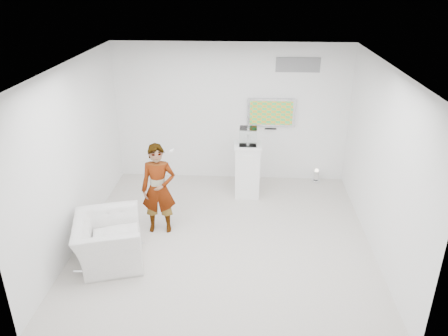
# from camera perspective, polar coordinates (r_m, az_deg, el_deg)

# --- Properties ---
(room) EXTENTS (5.01, 5.01, 3.00)m
(room) POSITION_cam_1_polar(r_m,az_deg,el_deg) (7.09, 0.10, 1.21)
(room) COLOR beige
(room) RESTS_ON ground
(tv) EXTENTS (1.00, 0.08, 0.60)m
(tv) POSITION_cam_1_polar(r_m,az_deg,el_deg) (9.38, 6.18, 7.23)
(tv) COLOR #BABABE
(tv) RESTS_ON room
(logo_decal) EXTENTS (0.90, 0.02, 0.30)m
(logo_decal) POSITION_cam_1_polar(r_m,az_deg,el_deg) (9.22, 9.64, 13.14)
(logo_decal) COLOR slate
(logo_decal) RESTS_ON room
(person) EXTENTS (0.63, 0.44, 1.64)m
(person) POSITION_cam_1_polar(r_m,az_deg,el_deg) (7.68, -8.54, -2.74)
(person) COLOR white
(person) RESTS_ON room
(armchair) EXTENTS (1.28, 1.38, 0.75)m
(armchair) POSITION_cam_1_polar(r_m,az_deg,el_deg) (7.27, -14.85, -9.13)
(armchair) COLOR white
(armchair) RESTS_ON room
(pedestal) EXTENTS (0.56, 0.56, 1.13)m
(pedestal) POSITION_cam_1_polar(r_m,az_deg,el_deg) (8.96, 3.07, -0.26)
(pedestal) COLOR white
(pedestal) RESTS_ON room
(floor_uplight) EXTENTS (0.24, 0.24, 0.30)m
(floor_uplight) POSITION_cam_1_polar(r_m,az_deg,el_deg) (9.87, 11.94, -1.00)
(floor_uplight) COLOR white
(floor_uplight) RESTS_ON room
(vitrine) EXTENTS (0.34, 0.34, 0.34)m
(vitrine) POSITION_cam_1_polar(r_m,az_deg,el_deg) (8.68, 3.17, 4.15)
(vitrine) COLOR white
(vitrine) RESTS_ON pedestal
(console) EXTENTS (0.05, 0.15, 0.21)m
(console) POSITION_cam_1_polar(r_m,az_deg,el_deg) (8.70, 3.16, 3.76)
(console) COLOR white
(console) RESTS_ON pedestal
(wii_remote) EXTENTS (0.07, 0.13, 0.03)m
(wii_remote) POSITION_cam_1_polar(r_m,az_deg,el_deg) (7.52, -6.82, 2.26)
(wii_remote) COLOR white
(wii_remote) RESTS_ON person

